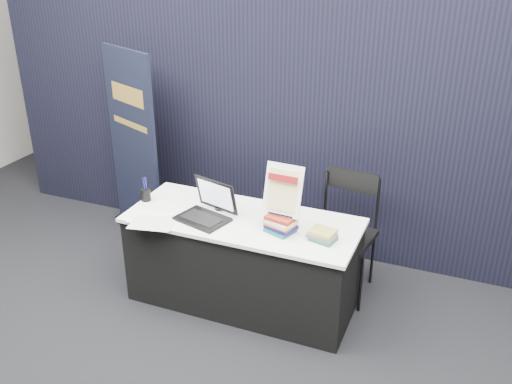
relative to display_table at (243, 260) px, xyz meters
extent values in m
plane|color=black|center=(0.00, -0.55, -0.38)|extent=(8.00, 8.00, 0.00)
cube|color=#A2A099|center=(0.00, 3.45, 1.37)|extent=(8.00, 0.02, 3.50)
cube|color=black|center=(0.00, 1.05, 0.82)|extent=(6.00, 0.08, 2.40)
cube|color=black|center=(0.00, 0.00, -0.02)|extent=(1.76, 0.71, 0.72)
cube|color=white|center=(0.00, 0.00, 0.36)|extent=(1.80, 0.75, 0.03)
cube|color=black|center=(-0.27, -0.14, 0.38)|extent=(0.44, 0.36, 0.02)
cube|color=black|center=(-0.27, -0.01, 0.53)|extent=(0.39, 0.17, 0.27)
cube|color=white|center=(-0.27, -0.01, 0.53)|extent=(0.33, 0.13, 0.21)
ellipsoid|color=black|center=(-0.22, 0.08, 0.39)|extent=(0.12, 0.14, 0.04)
cube|color=silver|center=(-0.60, -0.33, 0.38)|extent=(0.37, 0.30, 0.00)
cube|color=white|center=(-0.66, -0.26, 0.38)|extent=(0.35, 0.28, 0.00)
cube|color=white|center=(-0.32, -0.03, 0.38)|extent=(0.38, 0.32, 0.00)
cylinder|color=black|center=(-0.86, -0.01, 0.43)|extent=(0.09, 0.09, 0.10)
cube|color=#175958|center=(0.34, -0.09, 0.39)|extent=(0.24, 0.21, 0.03)
cube|color=navy|center=(0.34, -0.09, 0.41)|extent=(0.24, 0.21, 0.03)
cube|color=orange|center=(0.34, -0.09, 0.44)|extent=(0.24, 0.21, 0.03)
cube|color=beige|center=(0.34, -0.09, 0.47)|extent=(0.24, 0.21, 0.03)
cube|color=maroon|center=(0.34, -0.09, 0.50)|extent=(0.24, 0.21, 0.03)
cube|color=#1A633A|center=(0.66, -0.09, 0.39)|extent=(0.20, 0.17, 0.03)
cube|color=#515157|center=(0.66, -0.09, 0.41)|extent=(0.20, 0.17, 0.03)
cube|color=#A39941|center=(0.66, -0.09, 0.44)|extent=(0.20, 0.17, 0.03)
cube|color=black|center=(0.34, -0.10, 0.52)|extent=(0.19, 0.03, 0.01)
cylinder|color=black|center=(0.27, -0.02, 0.63)|extent=(0.02, 0.10, 0.27)
cylinder|color=black|center=(0.42, -0.02, 0.63)|extent=(0.02, 0.10, 0.27)
cube|color=white|center=(0.34, -0.06, 0.70)|extent=(0.29, 0.13, 0.37)
cube|color=#DED78B|center=(0.34, -0.06, 0.70)|extent=(0.23, 0.10, 0.29)
cube|color=maroon|center=(0.34, -0.07, 0.79)|extent=(0.23, 0.03, 0.05)
cube|color=black|center=(-1.40, 0.62, -0.34)|extent=(0.75, 0.41, 0.07)
cube|color=black|center=(-1.40, 0.64, 0.54)|extent=(0.68, 0.32, 1.83)
cube|color=gold|center=(-1.40, 0.63, 1.04)|extent=(0.46, 0.21, 0.16)
cube|color=gold|center=(-1.40, 0.63, 0.77)|extent=(0.50, 0.23, 0.05)
cylinder|color=black|center=(0.47, 0.21, -0.13)|extent=(0.02, 0.02, 0.49)
cylinder|color=black|center=(0.91, 0.21, -0.13)|extent=(0.02, 0.02, 0.49)
cylinder|color=black|center=(0.47, 0.65, -0.13)|extent=(0.02, 0.02, 0.49)
cylinder|color=black|center=(0.91, 0.65, -0.13)|extent=(0.02, 0.02, 0.49)
cube|color=black|center=(0.69, 0.43, 0.13)|extent=(0.51, 0.51, 0.04)
cube|color=black|center=(0.69, 0.65, 0.55)|extent=(0.43, 0.08, 0.17)
camera|label=1|loc=(1.58, -3.54, 2.39)|focal=40.00mm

